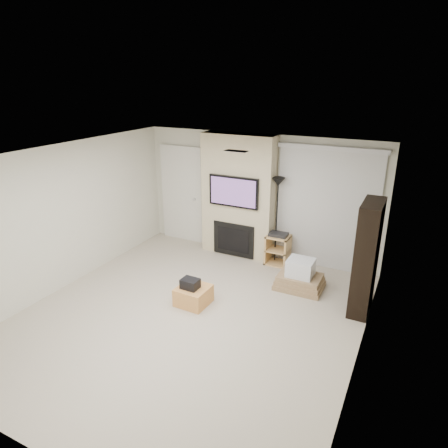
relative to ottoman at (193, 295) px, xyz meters
The scene contains 16 objects.
floor 0.42m from the ottoman, 68.50° to the right, with size 5.00×5.50×0.00m, color #BDB09C.
ceiling 2.38m from the ottoman, 68.50° to the right, with size 5.00×5.50×0.00m, color white.
wall_back 2.63m from the ottoman, 86.57° to the left, with size 5.00×2.50×0.00m, color beige.
wall_front 3.30m from the ottoman, 87.37° to the right, with size 5.00×2.50×0.00m, color beige.
wall_left 2.63m from the ottoman, behind, with size 5.50×2.50×0.00m, color beige.
wall_right 2.89m from the ottoman, ahead, with size 5.50×2.50×0.00m, color beige.
hvac_vent 2.45m from the ottoman, 38.83° to the left, with size 0.35×0.18×0.01m, color silver.
ottoman is the anchor object (origin of this frame).
black_bag 0.24m from the ottoman, 128.67° to the right, with size 0.28×0.22×0.16m, color black.
fireplace_wall 2.44m from the ottoman, 95.43° to the left, with size 1.50×0.47×2.50m.
entry_door 3.01m from the ottoman, 125.18° to the left, with size 1.02×0.11×2.14m.
vertical_blinds 3.02m from the ottoman, 56.56° to the left, with size 1.98×0.10×2.37m.
floor_lamp 2.54m from the ottoman, 73.23° to the left, with size 0.26×0.26×1.74m.
av_stand 2.18m from the ottoman, 70.39° to the left, with size 0.45×0.38×0.66m.
box_stack 1.91m from the ottoman, 42.46° to the left, with size 0.82×0.62×0.55m.
bookshelf 2.81m from the ottoman, 23.53° to the left, with size 0.30×0.80×1.80m.
Camera 1 is at (2.88, -4.54, 3.53)m, focal length 32.00 mm.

